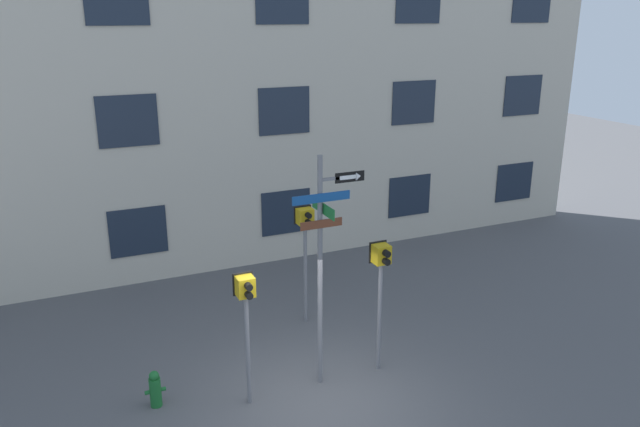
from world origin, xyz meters
name	(u,v)px	position (x,y,z in m)	size (l,w,h in m)	color
ground_plane	(318,405)	(0.00, 0.00, 0.00)	(60.00, 60.00, 0.00)	#515154
street_sign_pole	(324,253)	(0.40, 0.67, 2.61)	(1.38, 0.90, 4.38)	slate
pedestrian_signal_left	(246,305)	(-1.09, 0.58, 1.92)	(0.36, 0.40, 2.47)	slate
pedestrian_signal_right	(381,273)	(1.56, 0.63, 2.03)	(0.36, 0.40, 2.61)	slate
pedestrian_signal_across	(305,233)	(1.04, 3.04, 2.11)	(0.40, 0.40, 2.70)	slate
fire_hydrant	(155,389)	(-2.63, 1.17, 0.34)	(0.36, 0.20, 0.69)	#196028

